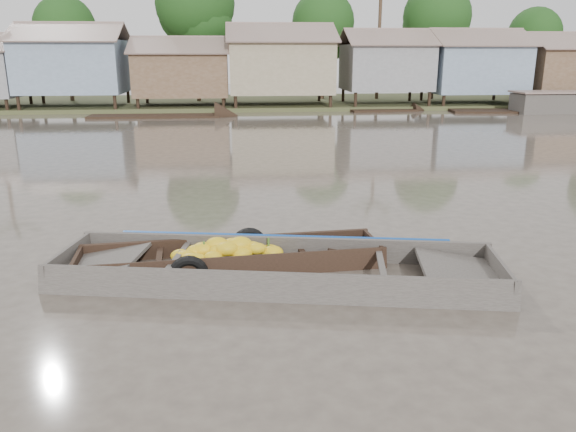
{
  "coord_description": "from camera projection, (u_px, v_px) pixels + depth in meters",
  "views": [
    {
      "loc": [
        -0.64,
        -8.0,
        3.57
      ],
      "look_at": [
        0.27,
        1.41,
        0.8
      ],
      "focal_mm": 35.0,
      "sensor_mm": 36.0,
      "label": 1
    }
  ],
  "objects": [
    {
      "name": "ground",
      "position": [
        279.0,
        291.0,
        8.7
      ],
      "size": [
        120.0,
        120.0,
        0.0
      ],
      "primitive_type": "plane",
      "color": "#4A4139",
      "rests_on": "ground"
    },
    {
      "name": "riverbank",
      "position": [
        285.0,
        60.0,
        38.56
      ],
      "size": [
        120.0,
        12.47,
        10.22
      ],
      "color": "#384723",
      "rests_on": "ground"
    },
    {
      "name": "banana_boat",
      "position": [
        228.0,
        259.0,
        9.7
      ],
      "size": [
        5.31,
        1.68,
        0.72
      ],
      "rotation": [
        0.0,
        0.0,
        0.08
      ],
      "color": "black",
      "rests_on": "ground"
    },
    {
      "name": "viewer_boat",
      "position": [
        278.0,
        275.0,
        9.18
      ],
      "size": [
        7.4,
        3.16,
        0.58
      ],
      "rotation": [
        0.0,
        0.0,
        -0.18
      ],
      "color": "#3B3532",
      "rests_on": "ground"
    },
    {
      "name": "distant_boats",
      "position": [
        448.0,
        112.0,
        33.06
      ],
      "size": [
        46.58,
        15.63,
        1.38
      ],
      "color": "black",
      "rests_on": "ground"
    }
  ]
}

